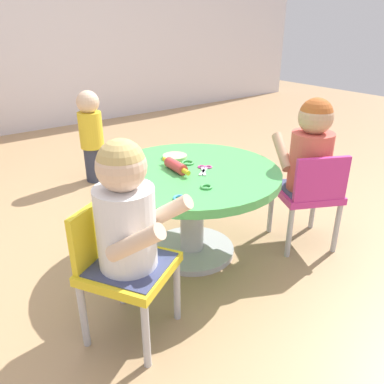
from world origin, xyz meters
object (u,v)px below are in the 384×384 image
(seated_child_right, at_px, (311,149))
(rolling_pin, at_px, (176,166))
(craft_scissors, at_px, (204,169))
(child_chair_right, at_px, (309,193))
(child_chair_left, at_px, (121,264))
(toddler_standing, at_px, (91,134))
(craft_table, at_px, (192,192))
(seated_child_left, at_px, (126,212))

(seated_child_right, bearing_deg, rolling_pin, 153.65)
(seated_child_right, distance_m, craft_scissors, 0.55)
(child_chair_right, bearing_deg, seated_child_right, 63.60)
(child_chair_left, xyz_separation_m, toddler_standing, (0.55, 1.52, 0.05))
(craft_table, bearing_deg, toddler_standing, 89.52)
(child_chair_right, height_order, toddler_standing, toddler_standing)
(seated_child_left, relative_size, rolling_pin, 2.21)
(toddler_standing, bearing_deg, rolling_pin, -93.75)
(toddler_standing, bearing_deg, seated_child_left, -108.90)
(craft_table, xyz_separation_m, child_chair_left, (-0.54, -0.28, -0.04))
(child_chair_left, bearing_deg, rolling_pin, 34.25)
(craft_table, bearing_deg, seated_child_left, -148.62)
(seated_child_right, xyz_separation_m, toddler_standing, (-0.54, 1.50, -0.17))
(child_chair_left, height_order, toddler_standing, toddler_standing)
(seated_child_right, distance_m, rolling_pin, 0.69)
(seated_child_right, relative_size, craft_scissors, 3.85)
(craft_scissors, bearing_deg, seated_child_left, -153.23)
(seated_child_left, bearing_deg, rolling_pin, 38.22)
(craft_table, height_order, seated_child_left, seated_child_left)
(child_chair_left, relative_size, child_chair_right, 1.00)
(seated_child_left, distance_m, rolling_pin, 0.58)
(child_chair_left, xyz_separation_m, child_chair_right, (1.07, -0.02, 0.00))
(child_chair_right, relative_size, craft_scissors, 4.04)
(toddler_standing, distance_m, rolling_pin, 1.20)
(seated_child_left, relative_size, seated_child_right, 1.00)
(rolling_pin, bearing_deg, craft_table, -29.82)
(craft_scissors, bearing_deg, seated_child_right, -25.63)
(child_chair_left, bearing_deg, seated_child_left, -59.10)
(rolling_pin, height_order, craft_scissors, rolling_pin)
(child_chair_left, xyz_separation_m, rolling_pin, (0.47, 0.32, 0.18))
(child_chair_right, bearing_deg, child_chair_left, 178.99)
(craft_table, relative_size, rolling_pin, 3.72)
(craft_table, distance_m, toddler_standing, 1.23)
(seated_child_right, bearing_deg, toddler_standing, 109.73)
(toddler_standing, relative_size, rolling_pin, 2.91)
(craft_table, distance_m, craft_scissors, 0.13)
(rolling_pin, bearing_deg, seated_child_right, -26.35)
(craft_table, distance_m, seated_child_left, 0.64)
(seated_child_right, height_order, craft_scissors, seated_child_right)
(craft_table, height_order, rolling_pin, rolling_pin)
(toddler_standing, height_order, rolling_pin, toddler_standing)
(craft_table, bearing_deg, child_chair_left, -152.37)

